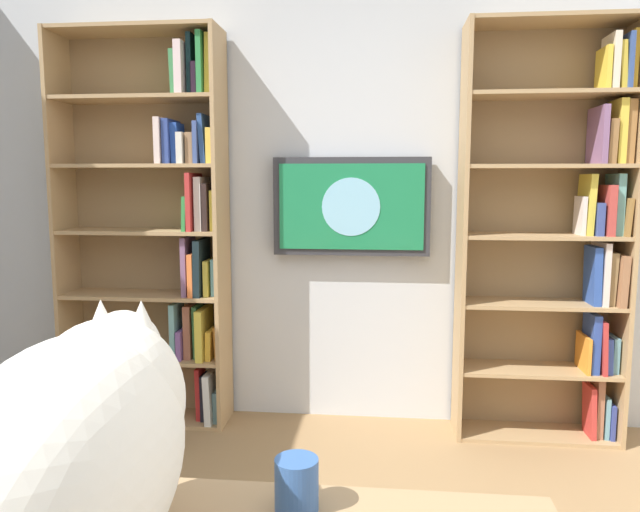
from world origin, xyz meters
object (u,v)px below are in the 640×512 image
Objects in this scene: bookshelf_left at (562,233)px; wall_mounted_tv at (351,207)px; coffee_mug at (297,484)px; bookshelf_right at (164,229)px; cat at (82,446)px.

wall_mounted_tv is (1.09, -0.08, 0.13)m from bookshelf_left.
bookshelf_left is at bearing 175.57° from wall_mounted_tv.
coffee_mug is at bearing 63.36° from bookshelf_left.
bookshelf_left is 0.99× the size of bookshelf_right.
coffee_mug is (1.07, 2.13, -0.28)m from bookshelf_left.
coffee_mug is at bearing 90.45° from wall_mounted_tv.
bookshelf_left reaches higher than cat.
bookshelf_right reaches higher than wall_mounted_tv.
bookshelf_right is at bearing -63.86° from coffee_mug.
bookshelf_left is 3.22× the size of cat.
cat is at bearing 34.98° from coffee_mug.
wall_mounted_tv is at bearing -96.46° from cat.
cat is (-0.76, 2.34, -0.13)m from bookshelf_right.
wall_mounted_tv reaches higher than coffee_mug.
bookshelf_right is 1.04m from wall_mounted_tv.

